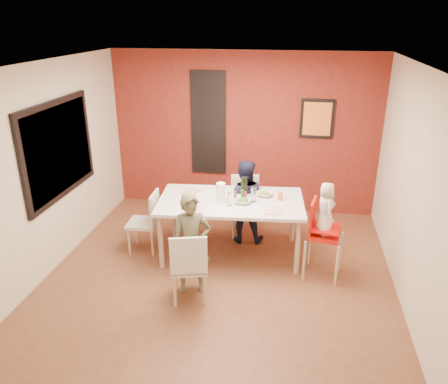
% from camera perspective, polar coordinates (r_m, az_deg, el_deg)
% --- Properties ---
extents(ground, '(4.50, 4.50, 0.00)m').
position_cam_1_polar(ground, '(5.95, -0.50, -10.49)').
color(ground, brown).
rests_on(ground, ground).
extents(ceiling, '(4.50, 4.50, 0.02)m').
position_cam_1_polar(ceiling, '(5.04, -0.61, 16.33)').
color(ceiling, white).
rests_on(ceiling, wall_back).
extents(wall_back, '(4.50, 0.02, 2.70)m').
position_cam_1_polar(wall_back, '(7.48, 2.58, 7.69)').
color(wall_back, beige).
rests_on(wall_back, ground).
extents(wall_front, '(4.50, 0.02, 2.70)m').
position_cam_1_polar(wall_front, '(3.39, -7.54, -11.36)').
color(wall_front, beige).
rests_on(wall_front, ground).
extents(wall_left, '(0.02, 4.50, 2.70)m').
position_cam_1_polar(wall_left, '(6.15, -21.69, 2.90)').
color(wall_left, beige).
rests_on(wall_left, ground).
extents(wall_right, '(0.02, 4.50, 2.70)m').
position_cam_1_polar(wall_right, '(5.44, 23.46, 0.23)').
color(wall_right, beige).
rests_on(wall_right, ground).
extents(brick_accent_wall, '(4.50, 0.02, 2.70)m').
position_cam_1_polar(brick_accent_wall, '(7.46, 2.56, 7.65)').
color(brick_accent_wall, maroon).
rests_on(brick_accent_wall, ground).
extents(picture_window_frame, '(0.05, 1.70, 1.30)m').
position_cam_1_polar(picture_window_frame, '(6.24, -20.79, 5.23)').
color(picture_window_frame, black).
rests_on(picture_window_frame, wall_left).
extents(picture_window_pane, '(0.02, 1.55, 1.15)m').
position_cam_1_polar(picture_window_pane, '(6.23, -20.67, 5.23)').
color(picture_window_pane, black).
rests_on(picture_window_pane, wall_left).
extents(glassblock_strip, '(0.55, 0.03, 1.70)m').
position_cam_1_polar(glassblock_strip, '(7.50, -2.04, 8.93)').
color(glassblock_strip, silver).
rests_on(glassblock_strip, wall_back).
extents(glassblock_surround, '(0.60, 0.03, 1.76)m').
position_cam_1_polar(glassblock_surround, '(7.50, -2.05, 8.93)').
color(glassblock_surround, black).
rests_on(glassblock_surround, wall_back).
extents(art_print_frame, '(0.54, 0.03, 0.64)m').
position_cam_1_polar(art_print_frame, '(7.32, 12.06, 9.33)').
color(art_print_frame, black).
rests_on(art_print_frame, wall_back).
extents(art_print_canvas, '(0.44, 0.01, 0.54)m').
position_cam_1_polar(art_print_canvas, '(7.30, 12.06, 9.31)').
color(art_print_canvas, orange).
rests_on(art_print_canvas, wall_back).
extents(dining_table, '(2.09, 1.29, 0.83)m').
position_cam_1_polar(dining_table, '(6.07, 0.90, -1.71)').
color(dining_table, silver).
rests_on(dining_table, ground).
extents(chair_near, '(0.52, 0.52, 0.92)m').
position_cam_1_polar(chair_near, '(5.17, -4.62, -9.36)').
color(chair_near, silver).
rests_on(chair_near, ground).
extents(chair_far, '(0.49, 0.49, 0.93)m').
position_cam_1_polar(chair_far, '(6.77, 2.74, -1.34)').
color(chair_far, white).
rests_on(chair_far, ground).
extents(chair_left, '(0.44, 0.44, 0.90)m').
position_cam_1_polar(chair_left, '(6.36, -9.90, -3.43)').
color(chair_left, silver).
rests_on(chair_left, ground).
extents(high_chair, '(0.51, 0.51, 1.05)m').
position_cam_1_polar(high_chair, '(5.75, 12.56, -5.07)').
color(high_chair, red).
rests_on(high_chair, ground).
extents(child_near, '(0.54, 0.42, 1.29)m').
position_cam_1_polar(child_near, '(5.31, -4.25, -6.81)').
color(child_near, brown).
rests_on(child_near, ground).
extents(child_far, '(0.66, 0.53, 1.28)m').
position_cam_1_polar(child_far, '(6.50, 2.60, -1.21)').
color(child_far, black).
rests_on(child_far, ground).
extents(toddler, '(0.31, 0.39, 0.68)m').
position_cam_1_polar(toddler, '(5.61, 13.12, -2.12)').
color(toddler, silver).
rests_on(toddler, high_chair).
extents(plate_near_left, '(0.25, 0.25, 0.01)m').
position_cam_1_polar(plate_near_left, '(5.74, -3.90, -2.33)').
color(plate_near_left, white).
rests_on(plate_near_left, dining_table).
extents(plate_far_mid, '(0.26, 0.26, 0.01)m').
position_cam_1_polar(plate_far_mid, '(6.40, 1.90, 0.36)').
color(plate_far_mid, white).
rests_on(plate_far_mid, dining_table).
extents(plate_near_right, '(0.26, 0.26, 0.01)m').
position_cam_1_polar(plate_near_right, '(5.73, 6.44, -2.48)').
color(plate_near_right, white).
rests_on(plate_near_right, dining_table).
extents(plate_far_left, '(0.28, 0.28, 0.01)m').
position_cam_1_polar(plate_far_left, '(6.35, -4.36, 0.14)').
color(plate_far_left, silver).
rests_on(plate_far_left, dining_table).
extents(salad_bowl_a, '(0.24, 0.24, 0.06)m').
position_cam_1_polar(salad_bowl_a, '(5.94, 2.46, -1.20)').
color(salad_bowl_a, white).
rests_on(salad_bowl_a, dining_table).
extents(salad_bowl_b, '(0.25, 0.25, 0.05)m').
position_cam_1_polar(salad_bowl_b, '(6.19, 5.36, -0.29)').
color(salad_bowl_b, silver).
rests_on(salad_bowl_b, dining_table).
extents(wine_bottle, '(0.08, 0.08, 0.31)m').
position_cam_1_polar(wine_bottle, '(6.04, 2.64, 0.51)').
color(wine_bottle, black).
rests_on(wine_bottle, dining_table).
extents(wine_glass_a, '(0.06, 0.06, 0.18)m').
position_cam_1_polar(wine_glass_a, '(5.84, 0.70, -0.95)').
color(wine_glass_a, white).
rests_on(wine_glass_a, dining_table).
extents(wine_glass_b, '(0.07, 0.07, 0.21)m').
position_cam_1_polar(wine_glass_b, '(5.97, 3.88, -0.32)').
color(wine_glass_b, white).
rests_on(wine_glass_b, dining_table).
extents(paper_towel_roll, '(0.12, 0.12, 0.28)m').
position_cam_1_polar(paper_towel_roll, '(5.92, -0.41, -0.11)').
color(paper_towel_roll, white).
rests_on(paper_towel_roll, dining_table).
extents(condiment_red, '(0.04, 0.04, 0.14)m').
position_cam_1_polar(condiment_red, '(5.98, 2.79, -0.61)').
color(condiment_red, red).
rests_on(condiment_red, dining_table).
extents(condiment_green, '(0.04, 0.04, 0.15)m').
position_cam_1_polar(condiment_green, '(6.01, 2.38, -0.41)').
color(condiment_green, '#307828').
rests_on(condiment_green, dining_table).
extents(condiment_brown, '(0.04, 0.04, 0.14)m').
position_cam_1_polar(condiment_brown, '(5.99, 1.48, -0.55)').
color(condiment_brown, brown).
rests_on(condiment_brown, dining_table).
extents(sippy_cup, '(0.07, 0.07, 0.12)m').
position_cam_1_polar(sippy_cup, '(6.06, 7.35, -0.56)').
color(sippy_cup, orange).
rests_on(sippy_cup, dining_table).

